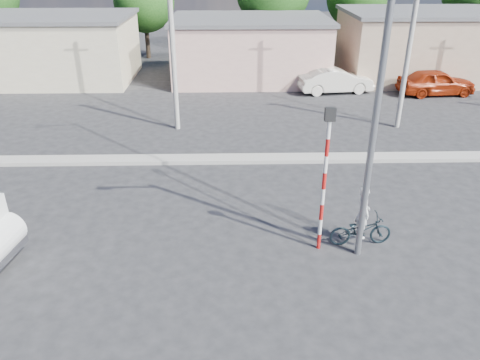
{
  "coord_description": "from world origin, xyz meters",
  "views": [
    {
      "loc": [
        0.58,
        -10.07,
        8.03
      ],
      "look_at": [
        0.9,
        3.52,
        1.3
      ],
      "focal_mm": 35.0,
      "sensor_mm": 36.0,
      "label": 1
    }
  ],
  "objects_px": {
    "traffic_pole": "(325,170)",
    "streetlight": "(373,87)",
    "cyclist": "(362,221)",
    "bicycle": "(361,230)",
    "car_red": "(436,82)",
    "car_cream": "(335,80)"
  },
  "relations": [
    {
      "from": "bicycle",
      "to": "traffic_pole",
      "type": "height_order",
      "value": "traffic_pole"
    },
    {
      "from": "car_cream",
      "to": "streetlight",
      "type": "xyz_separation_m",
      "value": [
        -2.99,
        -17.12,
        4.21
      ]
    },
    {
      "from": "bicycle",
      "to": "car_red",
      "type": "bearing_deg",
      "value": -32.52
    },
    {
      "from": "car_cream",
      "to": "streetlight",
      "type": "relative_size",
      "value": 0.51
    },
    {
      "from": "cyclist",
      "to": "car_red",
      "type": "xyz_separation_m",
      "value": [
        8.69,
        15.99,
        -0.04
      ]
    },
    {
      "from": "car_red",
      "to": "traffic_pole",
      "type": "relative_size",
      "value": 1.05
    },
    {
      "from": "bicycle",
      "to": "streetlight",
      "type": "distance_m",
      "value": 4.51
    },
    {
      "from": "car_cream",
      "to": "car_red",
      "type": "relative_size",
      "value": 1.0
    },
    {
      "from": "car_cream",
      "to": "streetlight",
      "type": "height_order",
      "value": "streetlight"
    },
    {
      "from": "traffic_pole",
      "to": "streetlight",
      "type": "distance_m",
      "value": 2.56
    },
    {
      "from": "car_cream",
      "to": "car_red",
      "type": "bearing_deg",
      "value": -104.25
    },
    {
      "from": "car_cream",
      "to": "streetlight",
      "type": "bearing_deg",
      "value": 161.87
    },
    {
      "from": "cyclist",
      "to": "streetlight",
      "type": "distance_m",
      "value": 4.19
    },
    {
      "from": "traffic_pole",
      "to": "streetlight",
      "type": "height_order",
      "value": "streetlight"
    },
    {
      "from": "bicycle",
      "to": "cyclist",
      "type": "distance_m",
      "value": 0.32
    },
    {
      "from": "bicycle",
      "to": "cyclist",
      "type": "bearing_deg",
      "value": -0.0
    },
    {
      "from": "car_cream",
      "to": "streetlight",
      "type": "distance_m",
      "value": 17.89
    },
    {
      "from": "car_red",
      "to": "streetlight",
      "type": "distance_m",
      "value": 19.25
    },
    {
      "from": "traffic_pole",
      "to": "cyclist",
      "type": "bearing_deg",
      "value": 8.72
    },
    {
      "from": "car_red",
      "to": "traffic_pole",
      "type": "bearing_deg",
      "value": 143.58
    },
    {
      "from": "cyclist",
      "to": "streetlight",
      "type": "relative_size",
      "value": 0.18
    },
    {
      "from": "cyclist",
      "to": "traffic_pole",
      "type": "xyz_separation_m",
      "value": [
        -1.27,
        -0.19,
        1.78
      ]
    }
  ]
}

